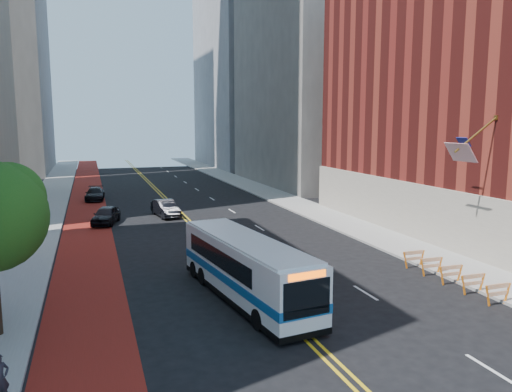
{
  "coord_description": "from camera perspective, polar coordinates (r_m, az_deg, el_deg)",
  "views": [
    {
      "loc": [
        -7.66,
        -14.45,
        8.22
      ],
      "look_at": [
        -0.16,
        8.0,
        4.73
      ],
      "focal_mm": 35.0,
      "sensor_mm": 36.0,
      "label": 1
    }
  ],
  "objects": [
    {
      "name": "ground",
      "position": [
        18.31,
        8.91,
        -18.4
      ],
      "size": [
        160.0,
        160.0,
        0.0
      ],
      "primitive_type": "plane",
      "color": "black",
      "rests_on": "ground"
    },
    {
      "name": "sidewalk_left",
      "position": [
        45.4,
        -23.65,
        -2.67
      ],
      "size": [
        4.0,
        140.0,
        0.15
      ],
      "primitive_type": "cube",
      "color": "gray",
      "rests_on": "ground"
    },
    {
      "name": "sidewalk_right",
      "position": [
        49.29,
        5.32,
        -1.17
      ],
      "size": [
        4.0,
        140.0,
        0.15
      ],
      "primitive_type": "cube",
      "color": "gray",
      "rests_on": "ground"
    },
    {
      "name": "bus_lane_paint",
      "position": [
        45.21,
        -18.72,
        -2.54
      ],
      "size": [
        3.6,
        140.0,
        0.01
      ],
      "primitive_type": "cube",
      "color": "maroon",
      "rests_on": "ground"
    },
    {
      "name": "center_line_inner",
      "position": [
        45.82,
        -8.77,
        -2.05
      ],
      "size": [
        0.14,
        140.0,
        0.01
      ],
      "primitive_type": "cube",
      "color": "gold",
      "rests_on": "ground"
    },
    {
      "name": "center_line_outer",
      "position": [
        45.88,
        -8.33,
        -2.03
      ],
      "size": [
        0.14,
        140.0,
        0.01
      ],
      "primitive_type": "cube",
      "color": "gold",
      "rests_on": "ground"
    },
    {
      "name": "lane_dashes",
      "position": [
        54.54,
        -5.04,
        -0.32
      ],
      "size": [
        0.14,
        98.2,
        0.01
      ],
      "color": "silver",
      "rests_on": "ground"
    },
    {
      "name": "midrise_right_near",
      "position": [
        70.57,
        7.96,
        17.91
      ],
      "size": [
        18.0,
        26.0,
        40.0
      ],
      "primitive_type": "cube",
      "color": "slate",
      "rests_on": "ground"
    },
    {
      "name": "midrise_right_far",
      "position": [
        99.61,
        0.45,
        19.54
      ],
      "size": [
        20.0,
        28.0,
        55.0
      ],
      "primitive_type": "cube",
      "color": "gray",
      "rests_on": "ground"
    },
    {
      "name": "construction_barriers",
      "position": [
        25.97,
        24.7,
        -9.29
      ],
      "size": [
        1.42,
        10.91,
        1.0
      ],
      "color": "orange",
      "rests_on": "ground"
    },
    {
      "name": "transit_bus",
      "position": [
        23.53,
        -1.25,
        -8.14
      ],
      "size": [
        3.75,
        10.86,
        2.92
      ],
      "rotation": [
        0.0,
        0.0,
        0.14
      ],
      "color": "white",
      "rests_on": "ground"
    },
    {
      "name": "car_a",
      "position": [
        42.63,
        -16.77,
        -2.11
      ],
      "size": [
        2.82,
        4.54,
        1.44
      ],
      "primitive_type": "imported",
      "rotation": [
        0.0,
        0.0,
        -0.28
      ],
      "color": "black",
      "rests_on": "ground"
    },
    {
      "name": "car_b",
      "position": [
        44.77,
        -10.3,
        -1.39
      ],
      "size": [
        2.21,
        4.62,
        1.46
      ],
      "primitive_type": "imported",
      "rotation": [
        0.0,
        0.0,
        0.15
      ],
      "color": "black",
      "rests_on": "ground"
    },
    {
      "name": "car_c",
      "position": [
        56.01,
        -17.94,
        0.22
      ],
      "size": [
        2.23,
        4.73,
        1.33
      ],
      "primitive_type": "imported",
      "rotation": [
        0.0,
        0.0,
        -0.08
      ],
      "color": "black",
      "rests_on": "ground"
    },
    {
      "name": "pedestrian",
      "position": [
        16.91,
        -27.22,
        -18.16
      ],
      "size": [
        0.67,
        0.64,
        1.54
      ],
      "primitive_type": "imported",
      "rotation": [
        0.0,
        0.0,
        0.7
      ],
      "color": "black",
      "rests_on": "sidewalk_left"
    }
  ]
}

